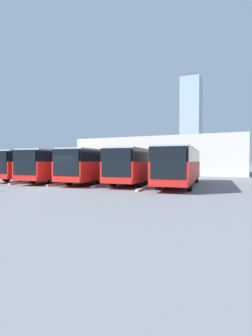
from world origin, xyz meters
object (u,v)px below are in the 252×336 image
object	(u,v)px
bus_2	(99,164)
bus_1	(139,165)
bus_3	(65,164)
bus_0	(180,165)
bus_4	(39,164)

from	to	relation	value
bus_2	bus_1	bearing A→B (deg)	-179.10
bus_2	bus_3	bearing A→B (deg)	-3.44
bus_3	bus_2	bearing A→B (deg)	176.56
bus_0	bus_4	distance (m)	16.18
bus_3	bus_4	world-z (taller)	same
bus_1	bus_2	xyz separation A→B (m)	(4.04, 0.54, 0.00)
bus_0	bus_1	world-z (taller)	same
bus_0	bus_2	world-z (taller)	same
bus_0	bus_1	bearing A→B (deg)	-17.45
bus_4	bus_3	bearing A→B (deg)	164.83
bus_0	bus_1	distance (m)	4.11
bus_2	bus_4	distance (m)	8.09
bus_2	bus_4	bearing A→B (deg)	-9.33
bus_0	bus_4	bearing A→B (deg)	-8.82
bus_0	bus_2	size ratio (longest dim) A/B	1.00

